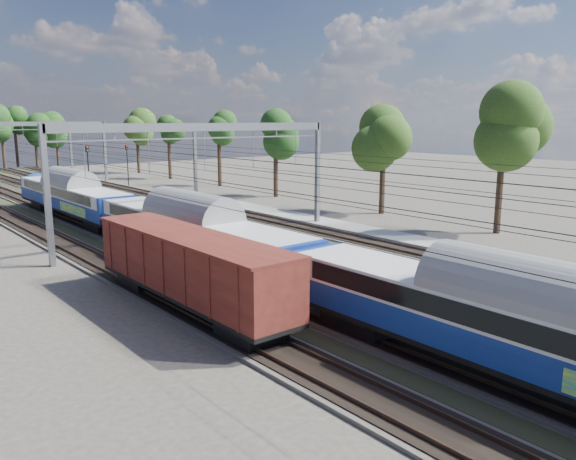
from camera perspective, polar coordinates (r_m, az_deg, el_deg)
track_bed at (r=56.77m, az=-16.19°, el=1.42°), size 21.00×130.00×0.34m
platform at (r=44.14m, az=12.26°, el=-1.00°), size 3.00×70.00×0.30m
catenary at (r=63.35m, az=-19.05°, el=7.96°), size 25.65×130.00×9.00m
tree_belt at (r=105.75m, az=-25.30°, el=9.58°), size 39.93×99.22×12.10m
emu_train at (r=35.66m, az=-9.32°, el=0.49°), size 3.18×67.26×4.66m
freight_boxcar at (r=27.68m, az=-10.00°, el=-3.61°), size 2.99×14.41×3.72m
worker at (r=86.54m, az=-22.52°, el=4.73°), size 0.56×0.71×1.73m
signal_near at (r=70.83m, az=-19.63°, el=6.20°), size 0.39×0.35×6.24m
signal_far at (r=83.44m, az=-16.01°, el=6.85°), size 0.40×0.37×5.75m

